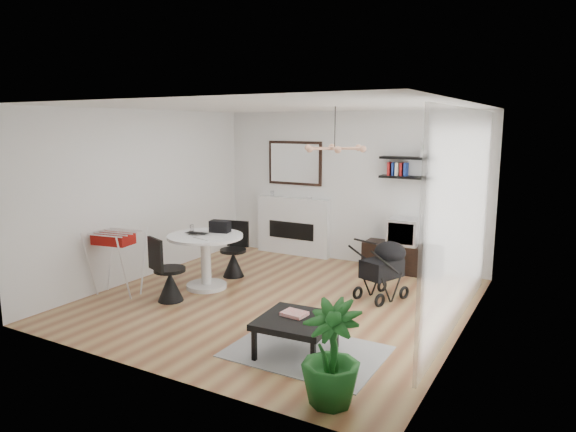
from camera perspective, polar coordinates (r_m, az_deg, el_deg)
The scene contains 25 objects.
floor at distance 7.39m, azimuth -1.05°, elevation -9.33°, with size 5.00×5.00×0.00m, color brown.
ceiling at distance 6.98m, azimuth -1.12°, elevation 12.07°, with size 5.00×5.00×0.00m, color white.
wall_back at distance 9.28m, azimuth 6.79°, elevation 3.16°, with size 5.00×5.00×0.00m, color white.
wall_left at distance 8.59m, azimuth -15.61°, elevation 2.30°, with size 5.00×5.00×0.00m, color white.
wall_right at distance 6.20m, azimuth 19.26°, elevation -0.79°, with size 5.00×5.00×0.00m, color white.
sheer_curtain at distance 6.41m, azimuth 18.70°, elevation -0.41°, with size 0.04×3.60×2.60m, color white.
fireplace at distance 9.79m, azimuth 0.59°, elevation -0.35°, with size 1.50×0.17×2.16m.
shelf_lower at distance 8.77m, azimuth 13.06°, elevation 4.21°, with size 0.90×0.25×0.04m, color black.
shelf_upper at distance 8.75m, azimuth 13.15°, elevation 6.30°, with size 0.90×0.25×0.04m, color black.
pendant_lamp at distance 6.92m, azimuth 5.21°, elevation 7.50°, with size 0.90×0.90×0.10m, color tan, non-canonical shape.
tv_console at distance 8.91m, azimuth 12.52°, elevation -4.57°, with size 1.28×0.45×0.48m, color black.
crt_tv at distance 8.80m, azimuth 12.79°, elevation -1.70°, with size 0.50×0.44×0.44m.
dining_table at distance 7.87m, azimuth -9.13°, elevation -4.09°, with size 1.13×1.13×0.83m.
laptop at distance 7.81m, azimuth -10.30°, elevation -2.01°, with size 0.35×0.23×0.03m, color black.
black_bag at distance 7.96m, azimuth -7.55°, elevation -1.15°, with size 0.30×0.18×0.18m, color black.
newspaper at distance 7.61m, azimuth -8.86°, elevation -2.36°, with size 0.36×0.29×0.01m, color silver.
drinking_glass at distance 8.12m, azimuth -10.64°, elevation -1.31°, with size 0.06×0.06×0.10m, color white.
chair_far at distance 8.49m, azimuth -6.05°, elevation -4.81°, with size 0.44×0.46×0.90m.
chair_near at distance 7.46m, azimuth -13.10°, elevation -7.03°, with size 0.49×0.50×0.93m.
drying_rack at distance 7.89m, azimuth -18.45°, elevation -4.81°, with size 0.72×0.68×0.95m.
stroller at distance 7.50m, azimuth 10.61°, elevation -6.07°, with size 0.69×0.84×0.92m.
rug at distance 5.82m, azimuth 2.06°, elevation -14.82°, with size 1.65×1.19×0.01m, color gray.
coffee_table at distance 5.63m, azimuth 0.95°, elevation -11.72°, with size 0.84×0.84×0.40m.
magazines at distance 5.68m, azimuth 0.70°, elevation -10.80°, with size 0.26×0.20×0.04m, color red.
potted_plant at distance 4.69m, azimuth 4.81°, elevation -14.98°, with size 0.53×0.53×0.95m, color #18551B.
Camera 1 is at (3.54, -6.01, 2.46)m, focal length 32.00 mm.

